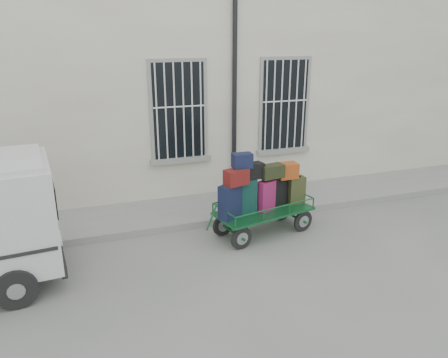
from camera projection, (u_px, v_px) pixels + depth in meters
name	position (u px, v px, depth m)	size (l,w,h in m)	color
ground	(240.00, 254.00, 8.23)	(80.00, 80.00, 0.00)	slate
building	(171.00, 69.00, 12.21)	(24.00, 5.15, 6.00)	#BEB4A2
sidewalk	(206.00, 208.00, 10.18)	(24.00, 1.70, 0.15)	gray
luggage_cart	(261.00, 194.00, 8.81)	(2.40, 1.32, 1.78)	black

